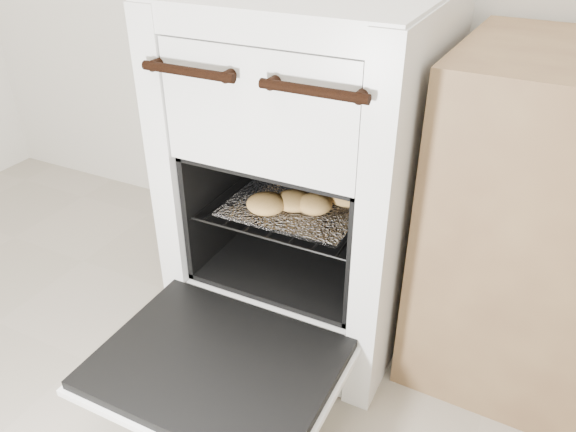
% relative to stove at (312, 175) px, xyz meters
% --- Properties ---
extents(stove, '(0.59, 0.66, 0.90)m').
position_rel_stove_xyz_m(stove, '(0.00, 0.00, 0.00)').
color(stove, silver).
rests_on(stove, ground).
extents(oven_door, '(0.53, 0.41, 0.04)m').
position_rel_stove_xyz_m(oven_door, '(-0.00, -0.50, -0.24)').
color(oven_door, black).
rests_on(oven_door, stove).
extents(oven_rack, '(0.43, 0.41, 0.01)m').
position_rel_stove_xyz_m(oven_rack, '(0.00, -0.06, -0.05)').
color(oven_rack, black).
rests_on(oven_rack, stove).
extents(foil_sheet, '(0.33, 0.29, 0.01)m').
position_rel_stove_xyz_m(foil_sheet, '(-0.00, -0.08, -0.04)').
color(foil_sheet, white).
rests_on(foil_sheet, oven_rack).
extents(baked_rolls, '(0.28, 0.28, 0.05)m').
position_rel_stove_xyz_m(baked_rolls, '(0.03, -0.08, -0.02)').
color(baked_rolls, tan).
rests_on(baked_rolls, foil_sheet).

